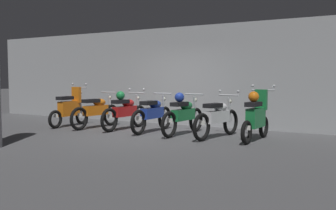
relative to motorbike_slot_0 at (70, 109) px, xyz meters
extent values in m
plane|color=#4C4C4F|center=(2.82, -0.45, -0.53)|extent=(80.00, 80.00, 0.00)
cube|color=#9EA0A3|center=(2.82, 2.05, 0.97)|extent=(16.00, 0.30, 3.00)
torus|color=black|center=(-0.02, 0.53, -0.26)|extent=(0.11, 0.53, 0.53)
torus|color=black|center=(0.03, -0.62, -0.26)|extent=(0.11, 0.53, 0.53)
cube|color=orange|center=(0.00, -0.04, 0.01)|extent=(0.25, 0.74, 0.44)
cube|color=orange|center=(-0.01, 0.30, 0.41)|extent=(0.28, 0.13, 0.48)
cube|color=black|center=(0.01, -0.20, 0.33)|extent=(0.26, 0.53, 0.10)
cylinder|color=#B7BABF|center=(-0.02, 0.44, 0.63)|extent=(0.56, 0.06, 0.04)
sphere|color=#B7BABF|center=(-0.28, 0.43, 0.73)|extent=(0.07, 0.07, 0.07)
sphere|color=#B7BABF|center=(0.24, 0.45, 0.73)|extent=(0.07, 0.07, 0.07)
cylinder|color=#B7BABF|center=(-0.02, 0.49, 0.16)|extent=(0.06, 0.15, 0.85)
sphere|color=silver|center=(-0.02, 0.49, 0.48)|extent=(0.12, 0.12, 0.12)
cube|color=white|center=(0.02, -0.59, -0.16)|extent=(0.16, 0.02, 0.10)
torus|color=black|center=(0.99, 0.72, -0.20)|extent=(0.14, 0.65, 0.65)
torus|color=black|center=(0.89, -0.58, -0.20)|extent=(0.14, 0.65, 0.65)
cube|color=orange|center=(0.94, 0.07, -0.01)|extent=(0.28, 0.85, 0.28)
ellipsoid|color=orange|center=(0.95, 0.22, 0.21)|extent=(0.29, 0.46, 0.22)
cube|color=black|center=(0.93, -0.11, 0.27)|extent=(0.28, 0.54, 0.10)
cylinder|color=#B7BABF|center=(0.98, 0.61, 0.49)|extent=(0.56, 0.08, 0.04)
cylinder|color=#B7BABF|center=(0.99, 0.66, 0.12)|extent=(0.07, 0.16, 0.65)
sphere|color=silver|center=(0.99, 0.66, 0.34)|extent=(0.12, 0.12, 0.12)
cube|color=white|center=(0.90, -0.55, -0.10)|extent=(0.16, 0.02, 0.10)
torus|color=black|center=(1.92, 0.84, -0.20)|extent=(0.13, 0.65, 0.65)
torus|color=black|center=(1.84, -0.45, -0.20)|extent=(0.13, 0.65, 0.65)
cube|color=red|center=(1.88, 0.19, -0.01)|extent=(0.27, 0.84, 0.28)
ellipsoid|color=red|center=(1.89, 0.35, 0.21)|extent=(0.29, 0.46, 0.22)
cube|color=black|center=(1.87, 0.01, 0.27)|extent=(0.27, 0.53, 0.10)
cylinder|color=#B7BABF|center=(1.92, 0.74, 0.49)|extent=(0.56, 0.07, 0.04)
sphere|color=#B7BABF|center=(1.66, 0.75, 0.59)|extent=(0.07, 0.07, 0.07)
sphere|color=#B7BABF|center=(2.18, 0.72, 0.59)|extent=(0.07, 0.07, 0.07)
cylinder|color=#B7BABF|center=(1.92, 0.79, 0.12)|extent=(0.07, 0.16, 0.65)
sphere|color=silver|center=(1.92, 0.79, 0.34)|extent=(0.12, 0.12, 0.12)
cube|color=white|center=(1.84, -0.43, -0.10)|extent=(0.16, 0.02, 0.10)
sphere|color=#197238|center=(1.87, 0.01, 0.44)|extent=(0.24, 0.24, 0.24)
torus|color=black|center=(2.83, 0.79, -0.20)|extent=(0.10, 0.65, 0.65)
torus|color=black|center=(2.81, -0.51, -0.20)|extent=(0.10, 0.65, 0.65)
cube|color=#1E389E|center=(2.82, 0.14, -0.01)|extent=(0.23, 0.84, 0.28)
ellipsoid|color=#1E389E|center=(2.82, 0.29, 0.21)|extent=(0.27, 0.44, 0.22)
cube|color=black|center=(2.82, -0.04, 0.27)|extent=(0.25, 0.52, 0.10)
cylinder|color=#B7BABF|center=(2.83, 0.68, 0.49)|extent=(0.56, 0.04, 0.04)
cylinder|color=#B7BABF|center=(2.83, 0.74, 0.12)|extent=(0.06, 0.16, 0.65)
sphere|color=silver|center=(2.83, 0.74, 0.34)|extent=(0.12, 0.12, 0.12)
cube|color=white|center=(2.81, -0.49, -0.10)|extent=(0.16, 0.01, 0.10)
torus|color=black|center=(3.81, 0.76, -0.20)|extent=(0.14, 0.66, 0.65)
torus|color=black|center=(3.71, -0.53, -0.20)|extent=(0.14, 0.66, 0.65)
cube|color=#197238|center=(3.76, 0.11, -0.01)|extent=(0.29, 0.85, 0.28)
ellipsoid|color=#197238|center=(3.78, 0.27, 0.21)|extent=(0.29, 0.46, 0.22)
cube|color=black|center=(3.75, -0.07, 0.27)|extent=(0.28, 0.54, 0.10)
cylinder|color=#B7BABF|center=(3.81, 0.66, 0.49)|extent=(0.56, 0.08, 0.04)
cylinder|color=#B7BABF|center=(3.81, 0.71, 0.12)|extent=(0.07, 0.16, 0.65)
sphere|color=silver|center=(3.81, 0.71, 0.34)|extent=(0.12, 0.12, 0.12)
cube|color=white|center=(3.71, -0.51, -0.10)|extent=(0.16, 0.02, 0.10)
sphere|color=#1E389E|center=(3.75, -0.07, 0.44)|extent=(0.24, 0.24, 0.24)
torus|color=black|center=(4.82, 0.70, -0.20)|extent=(0.20, 0.66, 0.65)
torus|color=black|center=(4.59, -0.58, -0.20)|extent=(0.20, 0.66, 0.65)
cube|color=silver|center=(4.70, 0.06, -0.01)|extent=(0.36, 0.86, 0.28)
ellipsoid|color=silver|center=(4.73, 0.21, 0.21)|extent=(0.33, 0.48, 0.22)
cube|color=black|center=(4.67, -0.12, 0.27)|extent=(0.33, 0.55, 0.10)
cylinder|color=#B7BABF|center=(4.80, 0.59, 0.49)|extent=(0.56, 0.14, 0.04)
sphere|color=#B7BABF|center=(4.54, 0.64, 0.59)|extent=(0.07, 0.07, 0.07)
sphere|color=#B7BABF|center=(5.06, 0.55, 0.59)|extent=(0.07, 0.07, 0.07)
cylinder|color=#B7BABF|center=(4.81, 0.64, 0.12)|extent=(0.08, 0.17, 0.65)
sphere|color=silver|center=(4.81, 0.64, 0.34)|extent=(0.12, 0.12, 0.12)
cube|color=white|center=(4.59, -0.56, -0.10)|extent=(0.16, 0.04, 0.10)
torus|color=black|center=(5.68, 0.65, -0.26)|extent=(0.12, 0.53, 0.53)
torus|color=black|center=(5.61, -0.50, -0.26)|extent=(0.12, 0.53, 0.53)
cube|color=#197238|center=(5.64, 0.08, 0.01)|extent=(0.26, 0.75, 0.44)
cube|color=#197238|center=(5.66, 0.42, 0.41)|extent=(0.29, 0.14, 0.48)
cube|color=black|center=(5.63, -0.08, 0.33)|extent=(0.27, 0.53, 0.10)
cylinder|color=#B7BABF|center=(5.67, 0.56, 0.63)|extent=(0.56, 0.07, 0.04)
sphere|color=#B7BABF|center=(5.41, 0.58, 0.73)|extent=(0.07, 0.07, 0.07)
sphere|color=#B7BABF|center=(5.93, 0.55, 0.73)|extent=(0.07, 0.07, 0.07)
cylinder|color=#B7BABF|center=(5.67, 0.61, 0.16)|extent=(0.06, 0.15, 0.85)
sphere|color=silver|center=(5.67, 0.61, 0.48)|extent=(0.12, 0.12, 0.12)
cube|color=white|center=(5.61, -0.47, -0.16)|extent=(0.16, 0.02, 0.10)
sphere|color=orange|center=(5.63, -0.08, 0.50)|extent=(0.24, 0.24, 0.24)
camera|label=1|loc=(8.10, -8.41, 0.91)|focal=40.43mm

